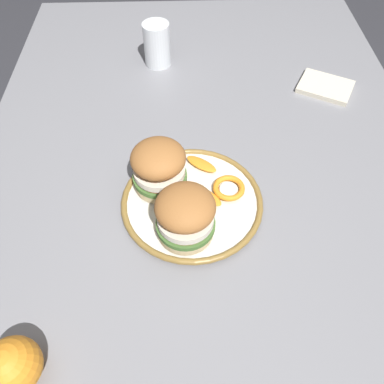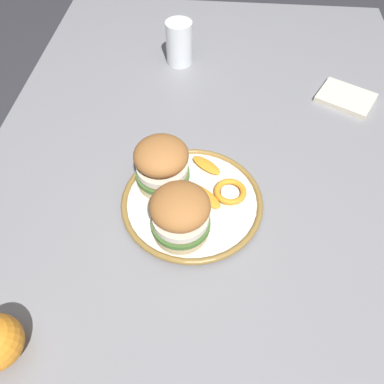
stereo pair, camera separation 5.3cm
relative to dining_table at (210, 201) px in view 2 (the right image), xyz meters
name	(u,v)px [view 2 (the right image)]	position (x,y,z in m)	size (l,w,h in m)	color
ground_plane	(203,311)	(0.00, 0.00, -0.67)	(8.00, 8.00, 0.00)	#333338
dining_table	(210,201)	(0.00, 0.00, 0.00)	(1.49, 0.98, 0.75)	gray
dinner_plate	(192,202)	(0.08, -0.03, 0.10)	(0.27, 0.27, 0.02)	silver
sandwich_half_left	(180,214)	(0.15, -0.05, 0.16)	(0.13, 0.13, 0.10)	beige
sandwich_half_right	(162,164)	(0.04, -0.09, 0.16)	(0.14, 0.14, 0.10)	beige
orange_peel_curled	(230,192)	(0.06, 0.04, 0.11)	(0.08, 0.08, 0.01)	orange
orange_peel_strip_long	(207,165)	(-0.01, -0.01, 0.11)	(0.06, 0.07, 0.01)	orange
orange_peel_strip_short	(206,196)	(0.07, -0.01, 0.11)	(0.07, 0.07, 0.01)	orange
drinking_glass	(179,46)	(-0.40, -0.11, 0.13)	(0.07, 0.07, 0.11)	white
folded_napkin	(346,98)	(-0.27, 0.31, 0.09)	(0.13, 0.10, 0.01)	beige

